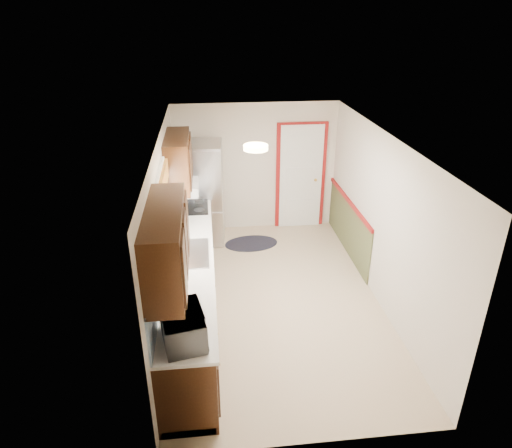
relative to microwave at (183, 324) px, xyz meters
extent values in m
cube|color=tan|center=(1.20, 1.95, -1.14)|extent=(3.20, 5.20, 0.12)
cube|color=white|center=(1.20, 1.95, 1.26)|extent=(3.20, 5.20, 0.12)
cube|color=beige|center=(1.20, 4.45, 0.06)|extent=(3.20, 0.10, 2.40)
cube|color=beige|center=(1.20, -0.55, 0.06)|extent=(3.20, 0.10, 2.40)
cube|color=beige|center=(-0.30, 1.95, 0.06)|extent=(0.10, 5.20, 2.40)
cube|color=beige|center=(2.70, 1.95, 0.06)|extent=(0.10, 5.20, 2.40)
cube|color=#341A0B|center=(0.00, 1.65, -0.69)|extent=(0.60, 4.00, 0.90)
cube|color=white|center=(0.01, 1.65, -0.22)|extent=(0.63, 4.00, 0.04)
cube|color=#5899D6|center=(-0.29, 1.65, 0.08)|extent=(0.02, 4.00, 0.55)
cube|color=#341A0B|center=(-0.12, 0.35, 0.69)|extent=(0.35, 1.40, 0.75)
cube|color=#341A0B|center=(-0.12, 3.05, 0.69)|extent=(0.35, 1.20, 0.75)
cube|color=white|center=(-0.29, 1.75, 0.48)|extent=(0.02, 1.00, 0.90)
cube|color=#C14924|center=(-0.24, 1.75, 0.83)|extent=(0.05, 1.12, 0.24)
cube|color=#B7B7BC|center=(0.01, 1.75, -0.19)|extent=(0.52, 0.82, 0.02)
cube|color=white|center=(-0.07, 3.10, 0.24)|extent=(0.45, 0.60, 0.15)
cube|color=maroon|center=(2.05, 4.42, -0.14)|extent=(0.94, 0.05, 2.08)
cube|color=white|center=(2.05, 4.39, -0.14)|extent=(0.80, 0.04, 2.00)
cube|color=#494F2C|center=(2.69, 3.30, -0.69)|extent=(0.02, 2.30, 0.90)
cube|color=maroon|center=(2.67, 3.30, -0.22)|extent=(0.04, 2.30, 0.06)
cylinder|color=#FFD88C|center=(0.90, 1.75, 1.22)|extent=(0.30, 0.30, 0.06)
imported|color=white|center=(0.00, 0.00, 0.00)|extent=(0.43, 0.64, 0.39)
cube|color=#B7B7BC|center=(0.18, 4.00, -0.22)|extent=(0.81, 0.76, 1.82)
cylinder|color=black|center=(-0.07, 3.61, -0.32)|extent=(0.02, 0.02, 1.28)
ellipsoid|color=black|center=(1.04, 3.72, -1.13)|extent=(1.02, 0.71, 0.01)
cube|color=black|center=(0.01, 3.32, -0.19)|extent=(0.55, 0.66, 0.02)
camera|label=1|loc=(0.30, -3.61, 2.75)|focal=32.00mm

